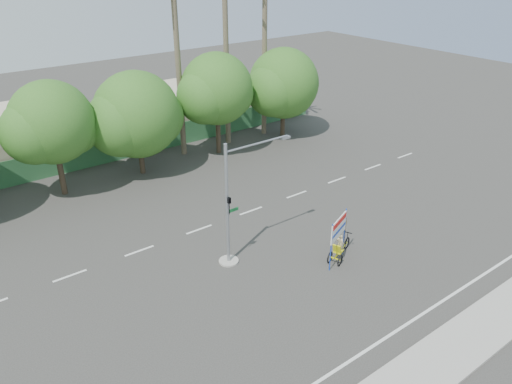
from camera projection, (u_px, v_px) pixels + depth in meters
ground at (311, 280)px, 26.19m from camera, size 120.00×120.00×0.00m
sidewalk_near at (433, 365)px, 20.80m from camera, size 50.00×2.40×0.12m
fence at (134, 145)px, 41.12m from camera, size 38.00×0.08×2.00m
building_right at (190, 106)px, 48.29m from camera, size 14.00×8.00×3.60m
tree_left at (51, 125)px, 33.01m from camera, size 6.66×5.60×8.07m
tree_center at (136, 117)px, 36.50m from camera, size 7.62×6.40×7.85m
tree_right at (216, 92)px, 39.93m from camera, size 6.90×5.80×8.36m
tree_far_right at (283, 86)px, 43.97m from camera, size 7.38×6.20×7.94m
palm_tall at (225, 19)px, 39.78m from camera, size 3.73×3.79×17.45m
palm_mid at (265, 28)px, 42.41m from camera, size 3.73×3.79×15.45m
palm_short at (177, 46)px, 38.07m from camera, size 3.73×3.79×14.45m
traffic_signal at (232, 214)px, 26.56m from camera, size 4.72×1.10×7.00m
trike_billboard at (339, 241)px, 27.42m from camera, size 2.78×1.38×2.93m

